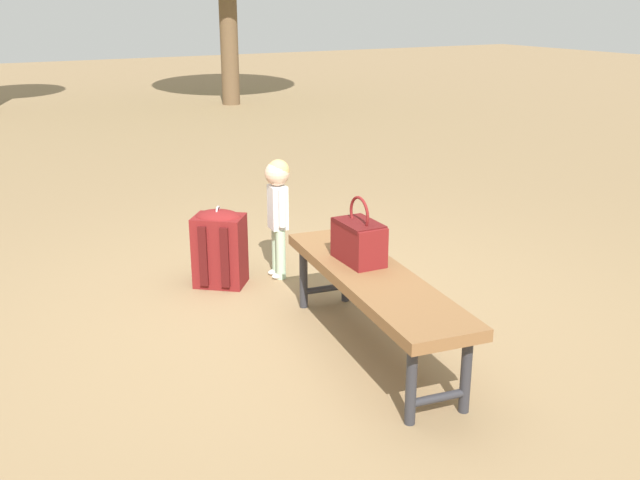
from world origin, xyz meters
name	(u,v)px	position (x,y,z in m)	size (l,w,h in m)	color
ground_plane	(301,315)	(0.00, 0.00, 0.00)	(40.00, 40.00, 0.00)	#8C704C
park_bench	(374,284)	(-0.61, -0.11, 0.39)	(1.64, 0.62, 0.45)	brown
handbag	(359,240)	(-0.41, -0.14, 0.58)	(0.33, 0.20, 0.37)	maroon
child_standing	(278,200)	(0.65, -0.17, 0.54)	(0.22, 0.17, 0.82)	#B2D8B2
backpack_large	(220,246)	(0.71, 0.23, 0.27)	(0.39, 0.40, 0.54)	maroon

